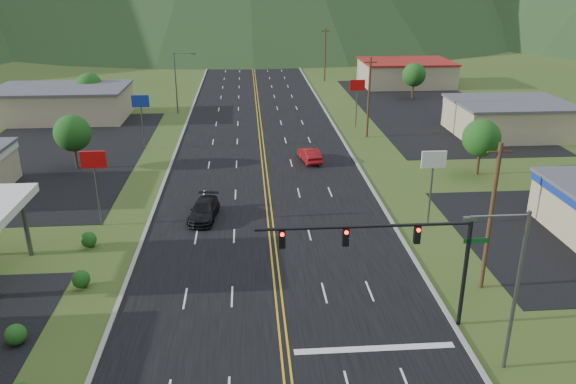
{
  "coord_description": "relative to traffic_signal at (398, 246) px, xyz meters",
  "views": [
    {
      "loc": [
        -1.73,
        -13.43,
        19.46
      ],
      "look_at": [
        1.14,
        24.85,
        4.5
      ],
      "focal_mm": 35.0,
      "sensor_mm": 36.0,
      "label": 1
    }
  ],
  "objects": [
    {
      "name": "tree_east_a",
      "position": [
        15.52,
        26.0,
        -1.44
      ],
      "size": [
        3.84,
        3.84,
        5.82
      ],
      "color": "#382314",
      "rests_on": "ground"
    },
    {
      "name": "pole_sign_west_a",
      "position": [
        -20.48,
        16.0,
        -0.28
      ],
      "size": [
        2.0,
        0.18,
        6.4
      ],
      "color": "#59595E",
      "rests_on": "ground"
    },
    {
      "name": "utility_pole_c",
      "position": [
        7.02,
        81.0,
        -0.2
      ],
      "size": [
        1.6,
        0.28,
        10.0
      ],
      "color": "#382314",
      "rests_on": "ground"
    },
    {
      "name": "tree_west_b",
      "position": [
        -31.48,
        58.0,
        -1.44
      ],
      "size": [
        3.84,
        3.84,
        5.82
      ],
      "color": "#382314",
      "rests_on": "ground"
    },
    {
      "name": "car_dark_mid",
      "position": [
        -12.06,
        16.63,
        -4.57
      ],
      "size": [
        2.74,
        5.44,
        1.52
      ],
      "primitive_type": "imported",
      "rotation": [
        0.0,
        0.0,
        -0.12
      ],
      "color": "black",
      "rests_on": "ground"
    },
    {
      "name": "tree_east_b",
      "position": [
        19.52,
        64.0,
        -1.44
      ],
      "size": [
        3.84,
        3.84,
        5.82
      ],
      "color": "#382314",
      "rests_on": "ground"
    },
    {
      "name": "streetlight_east",
      "position": [
        4.7,
        -4.0,
        -0.15
      ],
      "size": [
        3.28,
        0.25,
        9.0
      ],
      "color": "#59595E",
      "rests_on": "ground"
    },
    {
      "name": "streetlight_west",
      "position": [
        -18.16,
        56.0,
        -0.15
      ],
      "size": [
        3.28,
        0.25,
        9.0
      ],
      "color": "#59595E",
      "rests_on": "ground"
    },
    {
      "name": "building_west_far",
      "position": [
        -34.48,
        54.0,
        -3.07
      ],
      "size": [
        18.4,
        11.4,
        4.5
      ],
      "color": "tan",
      "rests_on": "ground"
    },
    {
      "name": "utility_pole_b",
      "position": [
        7.02,
        41.0,
        -0.2
      ],
      "size": [
        1.6,
        0.28,
        10.0
      ],
      "color": "#382314",
      "rests_on": "ground"
    },
    {
      "name": "car_red_far",
      "position": [
        -1.41,
        31.49,
        -4.56
      ],
      "size": [
        2.38,
        4.87,
        1.54
      ],
      "primitive_type": "imported",
      "rotation": [
        0.0,
        0.0,
        3.31
      ],
      "color": "maroon",
      "rests_on": "ground"
    },
    {
      "name": "tree_west_a",
      "position": [
        -26.48,
        31.0,
        -1.44
      ],
      "size": [
        3.84,
        3.84,
        5.82
      ],
      "color": "#382314",
      "rests_on": "ground"
    },
    {
      "name": "pole_sign_east_a",
      "position": [
        6.52,
        14.0,
        -0.28
      ],
      "size": [
        2.0,
        0.18,
        6.4
      ],
      "color": "#59595E",
      "rests_on": "ground"
    },
    {
      "name": "utility_pole_d",
      "position": [
        7.02,
        121.0,
        -0.2
      ],
      "size": [
        1.6,
        0.28,
        10.0
      ],
      "color": "#382314",
      "rests_on": "ground"
    },
    {
      "name": "traffic_signal",
      "position": [
        0.0,
        0.0,
        0.0
      ],
      "size": [
        13.1,
        0.43,
        7.0
      ],
      "color": "black",
      "rests_on": "ground"
    },
    {
      "name": "building_east_mid",
      "position": [
        25.52,
        41.0,
        -3.17
      ],
      "size": [
        14.4,
        11.4,
        4.3
      ],
      "color": "tan",
      "rests_on": "ground"
    },
    {
      "name": "pole_sign_west_b",
      "position": [
        -20.48,
        38.0,
        -0.28
      ],
      "size": [
        2.0,
        0.18,
        6.4
      ],
      "color": "#59595E",
      "rests_on": "ground"
    },
    {
      "name": "building_east_far",
      "position": [
        21.52,
        76.0,
        -3.07
      ],
      "size": [
        16.4,
        12.4,
        4.5
      ],
      "color": "tan",
      "rests_on": "ground"
    },
    {
      "name": "pole_sign_east_b",
      "position": [
        6.52,
        46.0,
        -0.28
      ],
      "size": [
        2.0,
        0.18,
        6.4
      ],
      "color": "#59595E",
      "rests_on": "ground"
    },
    {
      "name": "utility_pole_a",
      "position": [
        7.02,
        4.0,
        -0.2
      ],
      "size": [
        1.6,
        0.28,
        10.0
      ],
      "color": "#382314",
      "rests_on": "ground"
    }
  ]
}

